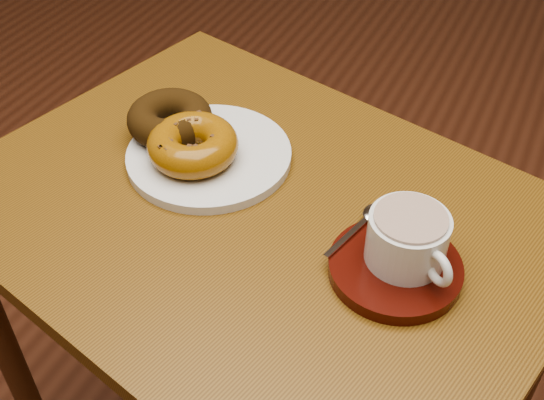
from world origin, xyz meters
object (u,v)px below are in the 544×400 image
at_px(saucer, 395,268).
at_px(cafe_table, 259,267).
at_px(donut_plate, 209,155).
at_px(coffee_cup, 408,239).

bearing_deg(saucer, cafe_table, 170.60).
height_order(cafe_table, donut_plate, donut_plate).
bearing_deg(cafe_table, saucer, 4.80).
distance_m(donut_plate, saucer, 0.30).
xyz_separation_m(donut_plate, coffee_cup, (0.29, -0.08, 0.04)).
bearing_deg(cafe_table, coffee_cup, 8.44).
xyz_separation_m(cafe_table, donut_plate, (-0.10, 0.06, 0.12)).
relative_size(cafe_table, donut_plate, 3.86).
height_order(donut_plate, coffee_cup, coffee_cup).
bearing_deg(donut_plate, coffee_cup, -14.66).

